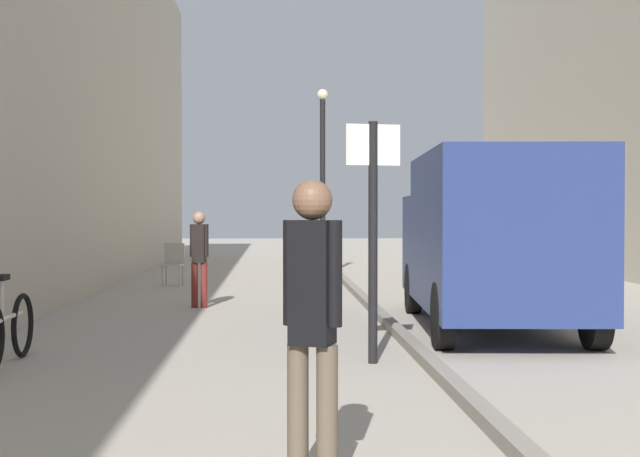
% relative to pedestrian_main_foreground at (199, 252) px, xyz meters
% --- Properties ---
extents(ground_plane, '(80.00, 80.00, 0.00)m').
position_rel_pedestrian_main_foreground_xyz_m(ground_plane, '(1.32, -1.18, -0.95)').
color(ground_plane, '#A8A093').
extents(kerb_strip, '(0.16, 40.00, 0.12)m').
position_rel_pedestrian_main_foreground_xyz_m(kerb_strip, '(2.90, -1.18, -0.89)').
color(kerb_strip, gray).
rests_on(kerb_strip, ground_plane).
extents(pedestrian_main_foreground, '(0.32, 0.22, 1.64)m').
position_rel_pedestrian_main_foreground_xyz_m(pedestrian_main_foreground, '(0.00, 0.00, 0.00)').
color(pedestrian_main_foreground, maroon).
rests_on(pedestrian_main_foreground, ground_plane).
extents(pedestrian_mid_block, '(0.34, 0.27, 1.82)m').
position_rel_pedestrian_main_foreground_xyz_m(pedestrian_mid_block, '(1.49, -9.71, 0.10)').
color(pedestrian_mid_block, brown).
rests_on(pedestrian_mid_block, ground_plane).
extents(delivery_van, '(2.34, 5.41, 2.40)m').
position_rel_pedestrian_main_foreground_xyz_m(delivery_van, '(4.29, -2.89, 0.34)').
color(delivery_van, navy).
rests_on(delivery_van, ground_plane).
extents(street_sign_post, '(0.60, 0.13, 2.60)m').
position_rel_pedestrian_main_foreground_xyz_m(street_sign_post, '(2.33, -5.52, 0.60)').
color(street_sign_post, black).
rests_on(street_sign_post, ground_plane).
extents(lamp_post, '(0.28, 0.28, 4.76)m').
position_rel_pedestrian_main_foreground_xyz_m(lamp_post, '(2.51, 7.21, 1.78)').
color(lamp_post, black).
rests_on(lamp_post, ground_plane).
extents(bicycle_leaning, '(0.10, 1.77, 0.98)m').
position_rel_pedestrian_main_foreground_xyz_m(bicycle_leaning, '(-1.55, -5.46, -0.56)').
color(bicycle_leaning, black).
rests_on(bicycle_leaning, ground_plane).
extents(cafe_chair_near_window, '(0.49, 0.49, 0.94)m').
position_rel_pedestrian_main_foreground_xyz_m(cafe_chair_near_window, '(-0.95, 4.47, -0.40)').
color(cafe_chair_near_window, '#B7B2A8').
rests_on(cafe_chair_near_window, ground_plane).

